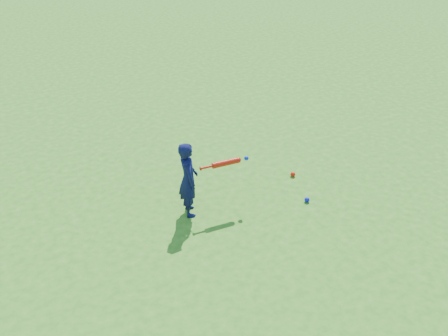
{
  "coord_description": "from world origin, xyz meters",
  "views": [
    {
      "loc": [
        -1.58,
        -5.05,
        3.88
      ],
      "look_at": [
        1.02,
        -0.1,
        0.56
      ],
      "focal_mm": 40.0,
      "sensor_mm": 36.0,
      "label": 1
    }
  ],
  "objects_px": {
    "ground_ball_red": "(293,174)",
    "ground_ball_blue": "(307,200)",
    "bat_swing": "(228,162)",
    "child": "(188,179)"
  },
  "relations": [
    {
      "from": "child",
      "to": "bat_swing",
      "type": "bearing_deg",
      "value": -85.05
    },
    {
      "from": "bat_swing",
      "to": "ground_ball_blue",
      "type": "bearing_deg",
      "value": -21.11
    },
    {
      "from": "child",
      "to": "ground_ball_blue",
      "type": "height_order",
      "value": "child"
    },
    {
      "from": "ground_ball_blue",
      "to": "bat_swing",
      "type": "distance_m",
      "value": 1.25
    },
    {
      "from": "child",
      "to": "ground_ball_red",
      "type": "bearing_deg",
      "value": -73.19
    },
    {
      "from": "ground_ball_red",
      "to": "ground_ball_blue",
      "type": "distance_m",
      "value": 0.67
    },
    {
      "from": "ground_ball_red",
      "to": "ground_ball_blue",
      "type": "relative_size",
      "value": 1.03
    },
    {
      "from": "ground_ball_red",
      "to": "bat_swing",
      "type": "xyz_separation_m",
      "value": [
        -1.2,
        -0.19,
        0.62
      ]
    },
    {
      "from": "child",
      "to": "ground_ball_red",
      "type": "relative_size",
      "value": 14.11
    },
    {
      "from": "ground_ball_blue",
      "to": "bat_swing",
      "type": "bearing_deg",
      "value": 155.57
    }
  ]
}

